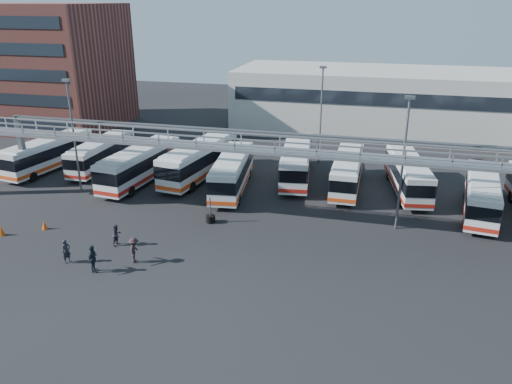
% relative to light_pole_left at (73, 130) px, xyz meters
% --- Properties ---
extents(ground, '(140.00, 140.00, 0.00)m').
position_rel_light_pole_left_xyz_m(ground, '(16.00, -8.00, -5.73)').
color(ground, black).
rests_on(ground, ground).
extents(gantry, '(51.40, 5.15, 7.10)m').
position_rel_light_pole_left_xyz_m(gantry, '(16.00, -2.13, -0.22)').
color(gantry, gray).
rests_on(gantry, ground).
extents(apartment_building, '(18.00, 15.00, 16.00)m').
position_rel_light_pole_left_xyz_m(apartment_building, '(-18.00, 22.00, 2.27)').
color(apartment_building, brown).
rests_on(apartment_building, ground).
extents(warehouse, '(42.00, 14.00, 8.00)m').
position_rel_light_pole_left_xyz_m(warehouse, '(28.00, 30.00, -1.73)').
color(warehouse, '#9E9E99').
rests_on(warehouse, ground).
extents(light_pole_left, '(0.70, 0.35, 10.21)m').
position_rel_light_pole_left_xyz_m(light_pole_left, '(0.00, 0.00, 0.00)').
color(light_pole_left, '#4C4F54').
rests_on(light_pole_left, ground).
extents(light_pole_mid, '(0.70, 0.35, 10.21)m').
position_rel_light_pole_left_xyz_m(light_pole_mid, '(28.00, -1.00, 0.00)').
color(light_pole_mid, '#4C4F54').
rests_on(light_pole_mid, ground).
extents(light_pole_back, '(0.70, 0.35, 10.21)m').
position_rel_light_pole_left_xyz_m(light_pole_back, '(20.00, 14.00, 0.00)').
color(light_pole_back, '#4C4F54').
rests_on(light_pole_back, ground).
extents(bus_0, '(4.08, 10.98, 3.26)m').
position_rel_light_pole_left_xyz_m(bus_0, '(-6.53, 4.67, -3.92)').
color(bus_0, silver).
rests_on(bus_0, ground).
extents(bus_1, '(2.45, 10.09, 3.05)m').
position_rel_light_pole_left_xyz_m(bus_1, '(-1.52, 6.35, -4.04)').
color(bus_1, silver).
rests_on(bus_1, ground).
extents(bus_2, '(3.68, 11.38, 3.40)m').
position_rel_light_pole_left_xyz_m(bus_2, '(4.29, 3.56, -3.85)').
color(bus_2, silver).
rests_on(bus_2, ground).
extents(bus_3, '(4.39, 11.86, 3.52)m').
position_rel_light_pole_left_xyz_m(bus_3, '(9.34, 6.08, -3.78)').
color(bus_3, silver).
rests_on(bus_3, ground).
extents(bus_4, '(3.89, 11.04, 3.28)m').
position_rel_light_pole_left_xyz_m(bus_4, '(13.37, 3.83, -3.91)').
color(bus_4, silver).
rests_on(bus_4, ground).
extents(bus_5, '(3.90, 11.38, 3.39)m').
position_rel_light_pole_left_xyz_m(bus_5, '(18.56, 8.19, -3.85)').
color(bus_5, silver).
rests_on(bus_5, ground).
extents(bus_6, '(2.41, 10.25, 3.11)m').
position_rel_light_pole_left_xyz_m(bus_6, '(23.56, 6.79, -4.01)').
color(bus_6, silver).
rests_on(bus_6, ground).
extents(bus_7, '(4.15, 10.79, 3.20)m').
position_rel_light_pole_left_xyz_m(bus_7, '(28.95, 7.21, -3.96)').
color(bus_7, silver).
rests_on(bus_7, ground).
extents(bus_8, '(3.77, 10.67, 3.17)m').
position_rel_light_pole_left_xyz_m(bus_8, '(34.64, 3.66, -3.97)').
color(bus_8, silver).
rests_on(bus_8, ground).
extents(pedestrian_a, '(0.61, 0.72, 1.67)m').
position_rel_light_pole_left_xyz_m(pedestrian_a, '(6.64, -11.99, -4.89)').
color(pedestrian_a, black).
rests_on(pedestrian_a, ground).
extents(pedestrian_b, '(0.78, 0.90, 1.60)m').
position_rel_light_pole_left_xyz_m(pedestrian_b, '(8.63, -8.88, -4.93)').
color(pedestrian_b, '#2C2432').
rests_on(pedestrian_b, ground).
extents(pedestrian_c, '(0.94, 1.30, 1.81)m').
position_rel_light_pole_left_xyz_m(pedestrian_c, '(11.03, -10.85, -4.82)').
color(pedestrian_c, '#2D1E21').
rests_on(pedestrian_c, ground).
extents(pedestrian_d, '(0.63, 1.16, 1.88)m').
position_rel_light_pole_left_xyz_m(pedestrian_d, '(9.03, -12.67, -4.79)').
color(pedestrian_d, '#19242D').
rests_on(pedestrian_d, ground).
extents(cone_left, '(0.64, 0.64, 0.78)m').
position_rel_light_pole_left_xyz_m(cone_left, '(-0.58, -9.62, -5.34)').
color(cone_left, '#D7470B').
rests_on(cone_left, ground).
extents(cone_right, '(0.46, 0.46, 0.68)m').
position_rel_light_pole_left_xyz_m(cone_right, '(1.87, -7.88, -5.39)').
color(cone_right, '#D7470B').
rests_on(cone_right, ground).
extents(tire_stack, '(0.74, 0.74, 2.12)m').
position_rel_light_pole_left_xyz_m(tire_stack, '(13.80, -3.50, -5.37)').
color(tire_stack, black).
rests_on(tire_stack, ground).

